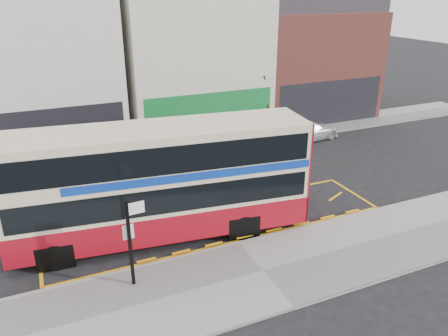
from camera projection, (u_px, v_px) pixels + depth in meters
name	position (u px, v px, depth m)	size (l,w,h in m)	color
ground	(234.00, 241.00, 16.97)	(120.00, 120.00, 0.00)	black
pavement	(263.00, 272.00, 15.00)	(40.00, 4.00, 0.15)	gray
kerb	(238.00, 244.00, 16.62)	(40.00, 0.15, 0.15)	gray
far_pavement	(157.00, 149.00, 26.23)	(50.00, 3.00, 0.15)	gray
road_markings	(218.00, 222.00, 18.32)	(14.00, 3.40, 0.01)	#FBB00D
terrace_left	(42.00, 57.00, 25.53)	(8.00, 8.01, 11.80)	silver
terrace_green_shop	(188.00, 52.00, 28.96)	(9.00, 8.01, 11.30)	silver
terrace_right	(302.00, 52.00, 32.49)	(9.00, 8.01, 10.30)	#9F4A3F
double_decker_bus	(162.00, 181.00, 16.48)	(11.44, 3.89, 4.48)	beige
bus_stop_post	(131.00, 235.00, 13.64)	(0.76, 0.14, 3.03)	black
car_grey	(145.00, 152.00, 24.14)	(1.39, 3.98, 1.31)	#37393D
car_white	(308.00, 131.00, 27.86)	(1.74, 4.27, 1.24)	silver
street_tree_right	(261.00, 81.00, 28.32)	(2.34, 2.34, 5.04)	#2F2214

